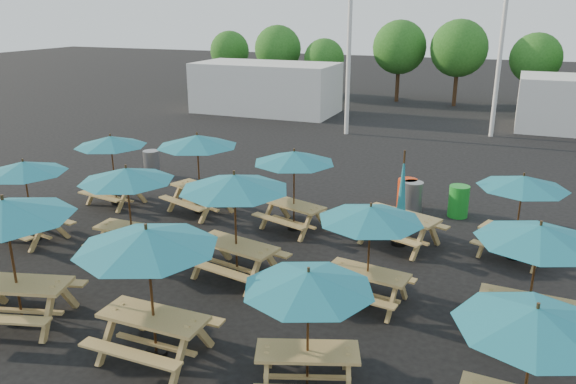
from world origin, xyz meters
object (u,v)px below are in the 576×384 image
at_px(picnic_unit_13, 539,239).
at_px(waste_bin_2, 413,197).
at_px(picnic_unit_5, 197,144).
at_px(picnic_unit_2, 111,144).
at_px(picnic_unit_10, 370,218).
at_px(picnic_unit_12, 535,325).
at_px(picnic_unit_1, 24,171).
at_px(picnic_unit_11, 401,207).
at_px(picnic_unit_4, 127,179).
at_px(waste_bin_0, 152,163).
at_px(picnic_unit_14, 523,186).
at_px(picnic_unit_9, 308,286).
at_px(picnic_unit_6, 147,245).
at_px(picnic_unit_7, 234,187).
at_px(picnic_unit_8, 294,161).
at_px(waste_bin_3, 459,201).
at_px(waste_bin_1, 407,194).
at_px(picnic_unit_3, 5,215).

bearing_deg(picnic_unit_13, waste_bin_2, 120.66).
bearing_deg(picnic_unit_5, picnic_unit_2, -153.89).
height_order(picnic_unit_10, picnic_unit_12, picnic_unit_12).
relative_size(picnic_unit_1, picnic_unit_11, 0.99).
relative_size(picnic_unit_4, waste_bin_0, 2.47).
bearing_deg(picnic_unit_14, picnic_unit_13, -66.28).
distance_m(picnic_unit_9, picnic_unit_10, 3.03).
height_order(waste_bin_0, waste_bin_2, same).
bearing_deg(picnic_unit_11, picnic_unit_6, -94.91).
bearing_deg(picnic_unit_5, picnic_unit_13, -1.86).
distance_m(picnic_unit_7, picnic_unit_10, 3.01).
distance_m(picnic_unit_1, picnic_unit_9, 9.19).
xyz_separation_m(picnic_unit_8, picnic_unit_14, (5.61, 0.24, -0.10)).
distance_m(picnic_unit_13, waste_bin_3, 6.45).
bearing_deg(picnic_unit_2, picnic_unit_9, -25.64).
bearing_deg(picnic_unit_7, picnic_unit_2, 163.37).
xyz_separation_m(picnic_unit_4, picnic_unit_10, (5.85, -0.11, -0.11)).
height_order(picnic_unit_1, picnic_unit_14, picnic_unit_1).
distance_m(picnic_unit_7, picnic_unit_9, 4.16).
distance_m(picnic_unit_9, waste_bin_1, 9.13).
xyz_separation_m(picnic_unit_5, picnic_unit_6, (2.97, -6.60, 0.04)).
distance_m(picnic_unit_5, picnic_unit_10, 6.82).
distance_m(picnic_unit_7, picnic_unit_11, 4.52).
xyz_separation_m(picnic_unit_4, picnic_unit_13, (8.88, -0.22, -0.03)).
bearing_deg(waste_bin_0, picnic_unit_10, -32.75).
distance_m(picnic_unit_9, waste_bin_2, 8.90).
bearing_deg(picnic_unit_2, waste_bin_0, 114.37).
relative_size(picnic_unit_1, picnic_unit_9, 0.94).
relative_size(picnic_unit_6, waste_bin_3, 2.60).
relative_size(picnic_unit_4, picnic_unit_6, 0.95).
distance_m(picnic_unit_14, waste_bin_0, 12.59).
bearing_deg(waste_bin_1, picnic_unit_7, -114.21).
xyz_separation_m(picnic_unit_1, picnic_unit_14, (11.65, 3.46, -0.03)).
bearing_deg(picnic_unit_2, picnic_unit_10, -9.52).
relative_size(picnic_unit_3, picnic_unit_11, 1.24).
relative_size(picnic_unit_7, waste_bin_3, 3.07).
xyz_separation_m(picnic_unit_11, picnic_unit_13, (3.00, -3.34, 0.92)).
distance_m(waste_bin_1, waste_bin_2, 0.32).
distance_m(picnic_unit_3, picnic_unit_4, 3.33).
xyz_separation_m(picnic_unit_4, picnic_unit_7, (2.86, -0.07, 0.15)).
bearing_deg(picnic_unit_12, picnic_unit_14, 94.82).
relative_size(picnic_unit_12, waste_bin_3, 2.43).
xyz_separation_m(picnic_unit_1, picnic_unit_13, (11.91, -0.09, 0.07)).
distance_m(picnic_unit_7, picnic_unit_13, 6.02).
bearing_deg(picnic_unit_11, waste_bin_3, 86.18).
relative_size(picnic_unit_11, waste_bin_2, 2.69).
height_order(picnic_unit_14, waste_bin_1, picnic_unit_14).
bearing_deg(picnic_unit_8, picnic_unit_3, -98.15).
height_order(picnic_unit_1, picnic_unit_8, picnic_unit_8).
xyz_separation_m(picnic_unit_3, picnic_unit_6, (3.05, 0.03, -0.10)).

